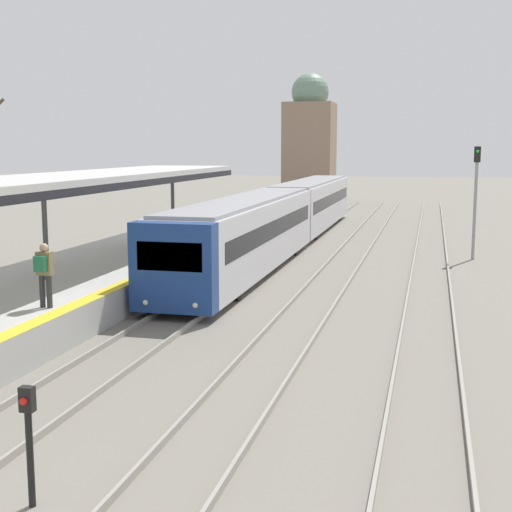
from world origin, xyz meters
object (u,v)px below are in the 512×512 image
object	(u,v)px
person_on_platform	(44,270)
signal_post_near	(29,433)
train_near	(285,214)
signal_mast_far	(476,189)

from	to	relation	value
person_on_platform	signal_post_near	xyz separation A→B (m)	(4.15, -7.58, -0.86)
train_near	signal_post_near	distance (m)	27.08
train_near	signal_post_near	world-z (taller)	train_near
person_on_platform	signal_mast_far	xyz separation A→B (m)	(11.40, 17.35, 1.23)
signal_post_near	person_on_platform	bearing A→B (deg)	118.68
signal_post_near	signal_mast_far	distance (m)	26.05
person_on_platform	train_near	size ratio (longest dim) A/B	0.05
person_on_platform	signal_mast_far	bearing A→B (deg)	56.69
train_near	signal_mast_far	distance (m)	9.49
person_on_platform	signal_post_near	bearing A→B (deg)	-61.32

